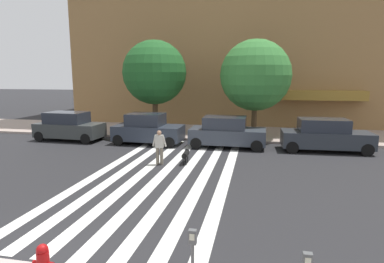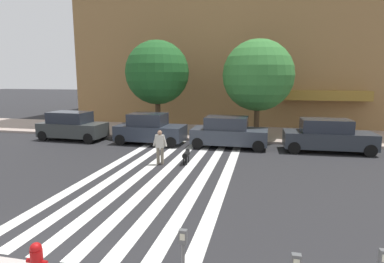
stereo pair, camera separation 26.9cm
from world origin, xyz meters
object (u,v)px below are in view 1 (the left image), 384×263
Objects in this scene: dog_on_leash at (186,154)px; parked_car_fourth_in_line at (325,136)px; fire_hydrant at (43,263)px; parking_meter_curbside at (193,255)px; parked_car_near_curb at (69,127)px; street_tree_middle at (255,75)px; parked_car_third_in_line at (227,132)px; street_tree_nearest at (155,73)px; pedestrian_dog_walker at (159,145)px; parked_car_behind_first at (148,129)px.

parked_car_fourth_in_line is at bearing 30.07° from dog_on_leash.
parking_meter_curbside is at bearing 0.14° from fire_hydrant.
parked_car_near_curb is 12.61m from street_tree_middle.
parked_car_third_in_line is 7.08m from street_tree_nearest.
fire_hydrant is at bearing -87.18° from pedestrian_dog_walker.
pedestrian_dog_walker is at bearing 110.59° from parking_meter_curbside.
dog_on_leash is (-1.57, -4.07, -0.43)m from parked_car_third_in_line.
parked_car_behind_first is at bearing 129.03° from dog_on_leash.
parked_car_near_curb reaches higher than pedestrian_dog_walker.
dog_on_leash is (3.79, -7.09, -3.94)m from street_tree_nearest.
street_tree_middle is at bearing 87.13° from parking_meter_curbside.
dog_on_leash is at bearing -111.12° from parked_car_third_in_line.
parked_car_behind_first reaches higher than fire_hydrant.
dog_on_leash is at bearing -50.97° from parked_car_behind_first.
street_tree_middle reaches higher than fire_hydrant.
parked_car_third_in_line is 3.96× the size of dog_on_leash.
parked_car_near_curb is 3.93× the size of dog_on_leash.
street_tree_nearest reaches higher than parking_meter_curbside.
parked_car_behind_first is (-5.57, 13.64, -0.13)m from parking_meter_curbside.
pedestrian_dog_walker is (-0.45, 9.15, 0.41)m from fire_hydrant.
dog_on_leash is (-2.26, 9.56, -0.59)m from parking_meter_curbside.
fire_hydrant is 0.16× the size of parked_car_fourth_in_line.
parked_car_third_in_line is (4.88, -0.00, -0.02)m from parked_car_behind_first.
street_tree_nearest reaches higher than pedestrian_dog_walker.
street_tree_nearest is at bearing 150.64° from parked_car_third_in_line.
street_tree_nearest is 3.94× the size of pedestrian_dog_walker.
parked_car_fourth_in_line is at bearing -0.03° from parked_car_third_in_line.
street_tree_nearest is at bearing 109.18° from pedestrian_dog_walker.
parked_car_third_in_line is at bearing 58.54° from pedestrian_dog_walker.
parked_car_near_curb is 10.28m from parked_car_third_in_line.
fire_hydrant is at bearing -79.59° from street_tree_nearest.
parked_car_fourth_in_line is at bearing -0.02° from parked_car_behind_first.
pedestrian_dog_walker is at bearing -30.83° from parked_car_near_curb.
street_tree_nearest is (-6.05, 16.65, 3.36)m from parking_meter_curbside.
pedestrian_dog_walker is at bearing 92.82° from fire_hydrant.
parked_car_near_curb is at bearing 179.99° from parked_car_fourth_in_line.
street_tree_nearest is (-0.48, 3.01, 3.49)m from parked_car_behind_first.
street_tree_nearest is (-3.06, 16.66, 3.87)m from fire_hydrant.
fire_hydrant is at bearing -59.69° from parked_car_near_curb.
parked_car_behind_first is 7.79m from street_tree_middle.
fire_hydrant is 9.60m from dog_on_leash.
street_tree_middle is at bearing 25.02° from parked_car_behind_first.
parking_meter_curbside is 13.66m from parked_car_third_in_line.
parked_car_third_in_line reaches higher than fire_hydrant.
parked_car_fourth_in_line is at bearing 70.72° from parking_meter_curbside.
pedestrian_dog_walker is 1.48× the size of dog_on_leash.
dog_on_leash is at bearing -61.90° from street_tree_nearest.
parking_meter_curbside is at bearing -67.80° from parked_car_behind_first.
street_tree_nearest is 1.01× the size of street_tree_middle.
parking_meter_curbside is 14.45m from parked_car_fourth_in_line.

